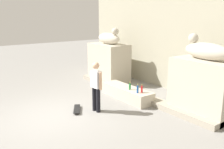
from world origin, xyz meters
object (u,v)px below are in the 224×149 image
Objects in this scene: skateboard at (77,109)px; bottle_blue at (138,89)px; bottle_green at (130,86)px; skater at (96,85)px; statue_reclining_right at (206,50)px; bottle_red at (142,89)px; statue_reclining_left at (109,38)px.

bottle_blue is (0.79, 2.01, 0.52)m from skateboard.
bottle_green is (-0.47, 0.04, -0.02)m from bottle_blue.
skater reaches higher than bottle_blue.
statue_reclining_right reaches higher than bottle_green.
bottle_blue is at bearing -110.35° from skater.
statue_reclining_right is at bearing 28.93° from bottle_red.
skater is at bearing -103.59° from bottle_blue.
bottle_green is at bearing 174.59° from bottle_blue.
skater is at bearing -99.11° from skateboard.
statue_reclining_right reaches higher than skater.
statue_reclining_left is 3.79m from bottle_blue.
bottle_red is (0.83, 2.17, 0.50)m from skateboard.
statue_reclining_left is 0.98× the size of skater.
bottle_red reaches higher than skateboard.
statue_reclining_left is 4.49m from skateboard.
bottle_green is (-2.28, -1.09, -1.51)m from statue_reclining_right.
skater reaches higher than bottle_red.
bottle_red is at bearing -110.48° from skater.
bottle_blue is 0.17m from bottle_red.
bottle_red is at bearing -12.98° from statue_reclining_left.
statue_reclining_right reaches higher than skateboard.
bottle_red is 0.99× the size of bottle_green.
skateboard is 2.38m from bottle_red.
bottle_blue is (3.30, -1.13, -1.49)m from statue_reclining_left.
bottle_red is (0.04, 0.16, -0.02)m from bottle_blue.
bottle_red is (-1.77, -0.98, -1.51)m from statue_reclining_right.
skateboard is 2.46× the size of bottle_blue.
statue_reclining_left is 3.38m from bottle_green.
bottle_blue is 1.14× the size of bottle_red.
statue_reclining_left reaches higher than bottle_green.
skateboard is (-2.60, -3.15, -2.01)m from statue_reclining_right.
statue_reclining_left is at bearing 163.76° from bottle_red.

